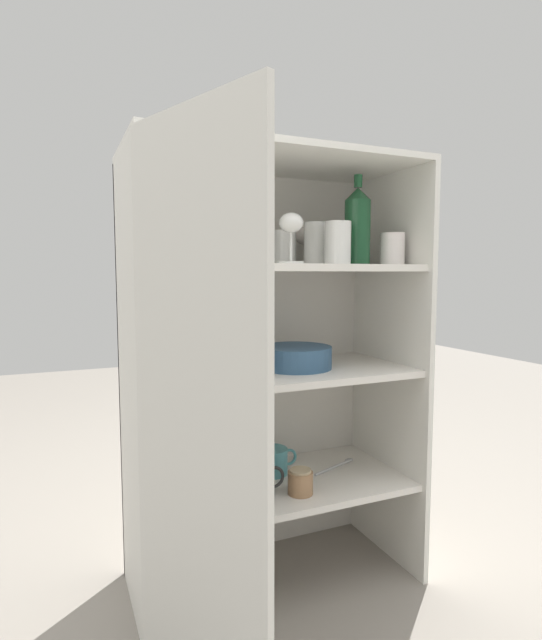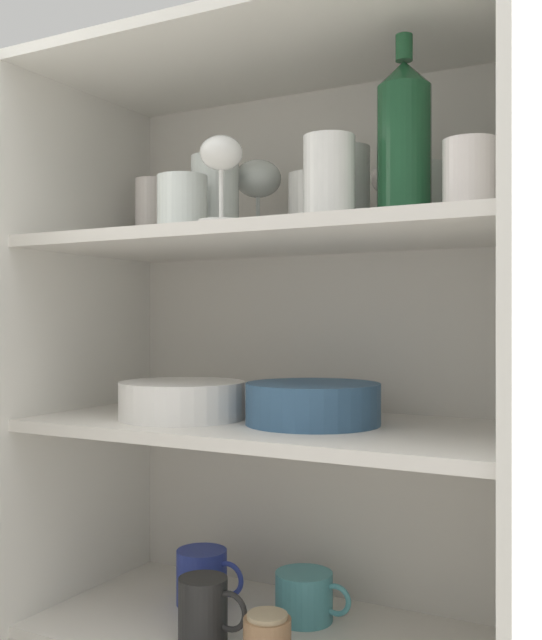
{
  "view_description": "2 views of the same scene",
  "coord_description": "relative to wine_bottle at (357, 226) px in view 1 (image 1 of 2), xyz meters",
  "views": [
    {
      "loc": [
        -0.59,
        -1.14,
        0.94
      ],
      "look_at": [
        -0.02,
        0.17,
        0.8
      ],
      "focal_mm": 28.0,
      "sensor_mm": 36.0,
      "label": 1
    },
    {
      "loc": [
        0.58,
        -0.9,
        0.82
      ],
      "look_at": [
        -0.0,
        0.19,
        0.82
      ],
      "focal_mm": 42.0,
      "sensor_mm": 36.0,
      "label": 2
    }
  ],
  "objects": [
    {
      "name": "shelf_board_upper",
      "position": [
        -0.24,
        0.06,
        -0.13
      ],
      "size": [
        0.8,
        0.38,
        0.02
      ],
      "primitive_type": "cube",
      "color": "silver"
    },
    {
      "name": "coffee_mug_primary",
      "position": [
        -0.33,
        -0.02,
        -0.72
      ],
      "size": [
        0.12,
        0.08,
        0.1
      ],
      "color": "black",
      "rests_on": "shelf_board_lower"
    },
    {
      "name": "wine_bottle",
      "position": [
        0.0,
        0.0,
        0.0
      ],
      "size": [
        0.08,
        0.08,
        0.26
      ],
      "color": "#194728",
      "rests_on": "shelf_board_upper"
    },
    {
      "name": "ground_plane",
      "position": [
        -0.24,
        -0.13,
        -1.08
      ],
      "size": [
        8.0,
        8.0,
        0.0
      ],
      "primitive_type": "plane",
      "color": "gray"
    },
    {
      "name": "wine_glass_0",
      "position": [
        -0.26,
        -0.08,
        -0.02
      ],
      "size": [
        0.07,
        0.07,
        0.13
      ],
      "color": "white",
      "rests_on": "shelf_board_upper"
    },
    {
      "name": "cupboard_side_right",
      "position": [
        0.17,
        0.06,
        -0.45
      ],
      "size": [
        0.02,
        0.42,
        1.25
      ],
      "primitive_type": "cube",
      "color": "white",
      "rests_on": "ground_plane"
    },
    {
      "name": "tumbler_glass_6",
      "position": [
        -0.37,
        -0.02,
        -0.07
      ],
      "size": [
        0.08,
        0.08,
        0.09
      ],
      "color": "white",
      "rests_on": "shelf_board_upper"
    },
    {
      "name": "serving_spoon",
      "position": [
        0.0,
        0.1,
        -0.77
      ],
      "size": [
        0.18,
        0.08,
        0.01
      ],
      "color": "silver",
      "rests_on": "shelf_board_lower"
    },
    {
      "name": "shelf_board_middle",
      "position": [
        -0.24,
        0.06,
        -0.44
      ],
      "size": [
        0.8,
        0.38,
        0.02
      ],
      "primitive_type": "cube",
      "color": "silver"
    },
    {
      "name": "coffee_mug_extra_2",
      "position": [
        -0.22,
        0.13,
        -0.73
      ],
      "size": [
        0.14,
        0.1,
        0.08
      ],
      "color": "teal",
      "rests_on": "shelf_board_lower"
    },
    {
      "name": "plate_stack_white",
      "position": [
        -0.4,
        0.02,
        -0.39
      ],
      "size": [
        0.21,
        0.21,
        0.06
      ],
      "color": "white",
      "rests_on": "shelf_board_middle"
    },
    {
      "name": "tumbler_glass_5",
      "position": [
        -0.1,
        -0.05,
        -0.06
      ],
      "size": [
        0.07,
        0.07,
        0.12
      ],
      "color": "white",
      "rests_on": "shelf_board_upper"
    },
    {
      "name": "tumbler_glass_1",
      "position": [
        -0.36,
        0.07,
        -0.04
      ],
      "size": [
        0.08,
        0.08,
        0.14
      ],
      "color": "white",
      "rests_on": "shelf_board_upper"
    },
    {
      "name": "cupboard_side_left",
      "position": [
        -0.66,
        0.06,
        -0.45
      ],
      "size": [
        0.02,
        0.42,
        1.25
      ],
      "primitive_type": "cube",
      "color": "white",
      "rests_on": "ground_plane"
    },
    {
      "name": "tumbler_glass_0",
      "position": [
        -0.01,
        0.12,
        -0.06
      ],
      "size": [
        0.08,
        0.08,
        0.1
      ],
      "color": "white",
      "rests_on": "shelf_board_upper"
    },
    {
      "name": "mixing_bowl_large",
      "position": [
        -0.17,
        0.06,
        -0.39
      ],
      "size": [
        0.22,
        0.22,
        0.07
      ],
      "color": "#33567A",
      "rests_on": "shelf_board_middle"
    },
    {
      "name": "tumbler_glass_3",
      "position": [
        -0.11,
        0.05,
        -0.05
      ],
      "size": [
        0.08,
        0.08,
        0.13
      ],
      "color": "white",
      "rests_on": "shelf_board_upper"
    },
    {
      "name": "coffee_mug_extra_1",
      "position": [
        -0.41,
        0.11,
        -0.72
      ],
      "size": [
        0.13,
        0.09,
        0.1
      ],
      "color": "#283893",
      "rests_on": "shelf_board_lower"
    },
    {
      "name": "cupboard_back_panel",
      "position": [
        -0.24,
        0.26,
        -0.45
      ],
      "size": [
        0.84,
        0.02,
        1.25
      ],
      "primitive_type": "cube",
      "color": "silver",
      "rests_on": "ground_plane"
    },
    {
      "name": "storage_jar",
      "position": [
        -0.2,
        -0.04,
        -0.74
      ],
      "size": [
        0.07,
        0.07,
        0.07
      ],
      "color": "#99704C",
      "rests_on": "shelf_board_lower"
    },
    {
      "name": "wine_glass_2",
      "position": [
        -0.33,
        0.15,
        -0.01
      ],
      "size": [
        0.09,
        0.09,
        0.15
      ],
      "color": "white",
      "rests_on": "shelf_board_upper"
    },
    {
      "name": "tumbler_glass_2",
      "position": [
        -0.19,
        0.11,
        -0.06
      ],
      "size": [
        0.08,
        0.08,
        0.1
      ],
      "color": "white",
      "rests_on": "shelf_board_upper"
    },
    {
      "name": "wine_glass_1",
      "position": [
        -0.08,
        0.18,
        -0.03
      ],
      "size": [
        0.08,
        0.08,
        0.13
      ],
      "color": "silver",
      "rests_on": "shelf_board_upper"
    },
    {
      "name": "shelf_board_lower",
      "position": [
        -0.24,
        0.06,
        -0.78
      ],
      "size": [
        0.8,
        0.38,
        0.02
      ],
      "primitive_type": "cube",
      "color": "silver"
    },
    {
      "name": "cupboard_top_panel",
      "position": [
        -0.24,
        0.06,
        0.18
      ],
      "size": [
        0.84,
        0.42,
        0.02
      ],
      "primitive_type": "cube",
      "color": "white",
      "rests_on": "cupboard_side_left"
    },
    {
      "name": "cupboard_door",
      "position": [
        -0.59,
        -0.34,
        -0.45
      ],
      "size": [
        0.17,
        0.4,
        1.25
      ],
      "color": "silver",
      "rests_on": "ground_plane"
    },
    {
      "name": "tumbler_glass_4",
      "position": [
        -0.57,
        0.16,
        -0.05
      ],
      "size": [
        0.06,
        0.06,
        0.13
      ],
      "color": "silver",
      "rests_on": "shelf_board_upper"
    },
    {
      "name": "tumbler_glass_7",
      "position": [
        0.1,
        -0.03,
        -0.07
      ],
      "size": [
        0.07,
        0.07,
        0.09
      ],
      "color": "silver",
      "rests_on": "shelf_board_upper"
    }
  ]
}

